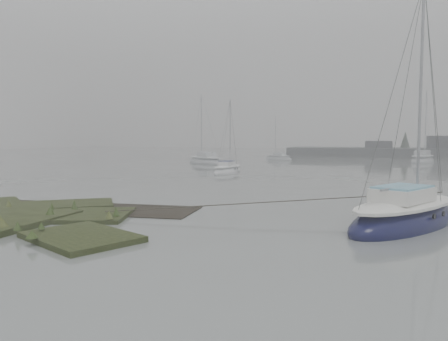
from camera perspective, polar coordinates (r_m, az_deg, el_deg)
ground at (r=42.68m, az=6.54°, el=0.16°), size 160.00×160.00×0.00m
sailboat_main at (r=16.79m, az=22.60°, el=-5.77°), size 5.16×6.86×9.37m
sailboat_white at (r=38.07m, az=0.45°, el=-0.00°), size 1.91×4.97×6.89m
sailboat_far_a at (r=51.29m, az=-2.45°, el=1.21°), size 6.25×5.34×8.81m
sailboat_far_b at (r=59.32m, az=24.52°, el=1.27°), size 4.28×7.10×9.52m
sailboat_far_c at (r=60.60m, az=7.13°, el=1.61°), size 4.66×3.59×6.40m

